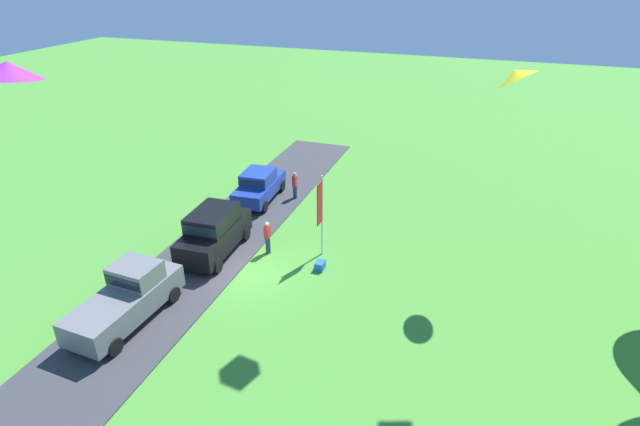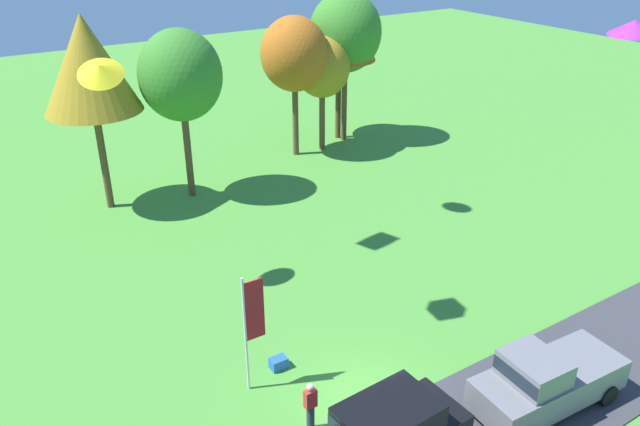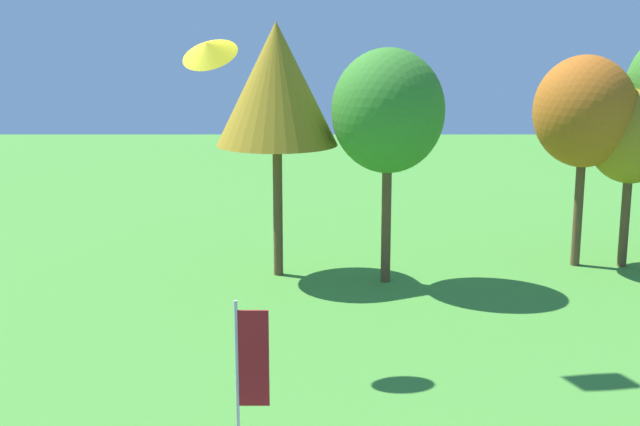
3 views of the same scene
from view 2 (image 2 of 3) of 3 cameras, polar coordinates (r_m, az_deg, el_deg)
The scene contains 13 objects.
ground_plane at distance 20.26m, azimuth 4.09°, elevation -17.26°, with size 120.00×120.00×0.00m, color #478E33.
car_pickup_far_end at distance 20.58m, azimuth 19.85°, elevation -14.17°, with size 5.10×2.27×2.14m.
person_beside_suv at distance 18.95m, azimuth -0.88°, elevation -17.27°, with size 0.36×0.24×1.71m.
tree_left_of_center at distance 31.59m, azimuth -20.47°, elevation 12.63°, with size 4.56×4.56×9.63m.
tree_center_back at distance 32.04m, azimuth -12.64°, elevation 12.13°, with size 4.13×4.13×8.72m.
tree_lone_near at distance 37.33m, azimuth -2.36°, elevation 14.27°, with size 3.96×3.96×8.37m.
tree_right_of_center at distance 38.37m, azimuth 0.20°, elevation 13.15°, with size 3.35×3.35×7.07m.
tree_far_right at distance 40.12m, azimuth 1.77°, elevation 17.05°, with size 4.66×4.66×9.84m.
tree_far_left at distance 39.81m, azimuth 2.34°, elevation 16.15°, with size 4.45×4.45×9.39m.
flag_banner at distance 19.36m, azimuth -6.28°, elevation -9.57°, with size 0.71×0.08×4.18m.
cooler_box at distance 21.48m, azimuth -3.81°, elevation -13.53°, with size 0.56×0.40×0.40m, color blue.
kite_delta_mid_center at distance 22.90m, azimuth -19.49°, elevation 12.25°, with size 1.57×1.57×0.40m, color yellow.
kite_delta_low_drifter at distance 21.05m, azimuth 26.80°, elevation 14.96°, with size 1.45×1.45×0.39m, color purple.
Camera 2 is at (-9.04, -11.58, 13.95)m, focal length 35.00 mm.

